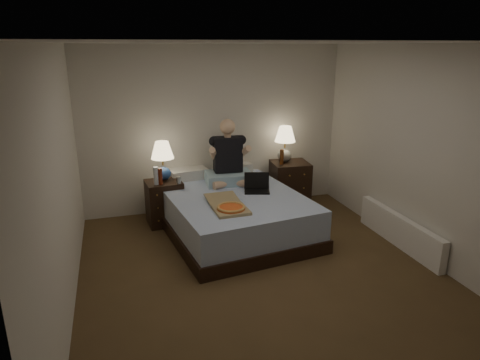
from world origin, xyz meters
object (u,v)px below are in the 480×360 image
object	(u,v)px
radiator	(399,231)
bed	(232,212)
nightstand_right	(290,185)
soda_can	(179,180)
nightstand_left	(165,202)
water_bottle	(156,176)
laptop	(257,183)
beer_bottle_right	(282,157)
lamp_right	(285,144)
pizza_box	(231,208)
lamp_left	(163,161)
beer_bottle_left	(160,176)
person	(228,152)

from	to	relation	value
radiator	bed	bearing A→B (deg)	151.59
nightstand_right	soda_can	bearing A→B (deg)	-166.16
nightstand_right	bed	bearing A→B (deg)	-144.76
nightstand_left	nightstand_right	xyz separation A→B (m)	(1.99, 0.11, 0.05)
water_bottle	laptop	world-z (taller)	water_bottle
radiator	beer_bottle_right	bearing A→B (deg)	120.44
bed	lamp_right	bearing A→B (deg)	27.61
soda_can	laptop	distance (m)	1.09
laptop	pizza_box	size ratio (longest dim) A/B	0.45
nightstand_left	soda_can	size ratio (longest dim) A/B	6.35
lamp_left	water_bottle	world-z (taller)	lamp_left
water_bottle	laptop	xyz separation A→B (m)	(1.30, -0.49, -0.08)
lamp_left	water_bottle	xyz separation A→B (m)	(-0.12, -0.18, -0.16)
lamp_right	radiator	xyz separation A→B (m)	(0.87, -1.80, -0.81)
beer_bottle_right	radiator	xyz separation A→B (m)	(0.97, -1.66, -0.64)
nightstand_right	lamp_right	size ratio (longest dim) A/B	1.30
lamp_left	lamp_right	xyz separation A→B (m)	(1.91, 0.13, 0.09)
beer_bottle_right	laptop	distance (m)	0.92
lamp_left	pizza_box	bearing A→B (deg)	-63.00
nightstand_left	soda_can	distance (m)	0.45
nightstand_left	pizza_box	distance (m)	1.39
lamp_right	bed	bearing A→B (deg)	-145.07
water_bottle	soda_can	xyz separation A→B (m)	(0.30, -0.06, -0.07)
lamp_right	beer_bottle_left	bearing A→B (deg)	-170.76
lamp_left	radiator	bearing A→B (deg)	-30.96
soda_can	person	world-z (taller)	person
lamp_right	person	xyz separation A→B (m)	(-1.00, -0.31, 0.02)
water_bottle	beer_bottle_right	bearing A→B (deg)	4.98
beer_bottle_left	pizza_box	world-z (taller)	beer_bottle_left
water_bottle	beer_bottle_left	distance (m)	0.06
laptop	radiator	bearing A→B (deg)	-15.32
beer_bottle_left	nightstand_left	bearing A→B (deg)	66.23
beer_bottle_right	lamp_right	bearing A→B (deg)	53.24
bed	nightstand_left	size ratio (longest dim) A/B	3.52
lamp_right	person	world-z (taller)	person
pizza_box	beer_bottle_left	bearing A→B (deg)	121.71
water_bottle	person	size ratio (longest dim) A/B	0.27
person	pizza_box	world-z (taller)	person
soda_can	beer_bottle_left	bearing A→B (deg)	170.34
nightstand_left	beer_bottle_right	world-z (taller)	beer_bottle_right
water_bottle	person	distance (m)	1.07
nightstand_left	water_bottle	bearing A→B (deg)	-140.45
radiator	lamp_right	bearing A→B (deg)	115.80
bed	person	bearing A→B (deg)	73.12
nightstand_left	person	size ratio (longest dim) A/B	0.68
water_bottle	laptop	distance (m)	1.39
water_bottle	soda_can	world-z (taller)	water_bottle
lamp_left	radiator	distance (m)	3.32
soda_can	person	size ratio (longest dim) A/B	0.11
bed	soda_can	distance (m)	0.87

